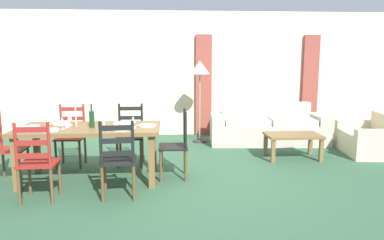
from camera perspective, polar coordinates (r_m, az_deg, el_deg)
The scene contains 35 objects.
ground_plane at distance 5.11m, azimuth -1.22°, elevation -9.55°, with size 9.60×9.60×0.02m, color #30573C.
wall_far at distance 8.14m, azimuth -2.39°, elevation 7.20°, with size 9.60×0.16×2.70m, color beige.
curtain_panel_left at distance 8.05m, azimuth 1.82°, elevation 5.40°, with size 0.35×0.08×2.20m, color brown.
curtain_panel_right at distance 8.63m, azimuth 17.95°, elevation 5.21°, with size 0.35×0.08×2.20m, color brown.
dining_table at distance 5.15m, azimuth -15.70°, elevation -1.98°, with size 1.90×0.96×0.75m.
dining_chair_near_left at distance 4.61m, azimuth -23.05°, elevation -6.06°, with size 0.43×0.41×0.96m.
dining_chair_near_right at distance 4.43m, azimuth -11.50°, elevation -6.08°, with size 0.45×0.43×0.96m.
dining_chair_far_left at distance 6.04m, azimuth -18.37°, elevation -2.30°, with size 0.43×0.41×0.96m.
dining_chair_far_right at distance 5.88m, azimuth -9.62°, elevation -2.26°, with size 0.42×0.40×0.96m.
dining_chair_head_west at distance 5.52m, azimuth -27.12°, elevation -3.89°, with size 0.42×0.44×0.96m.
dining_chair_head_east at distance 5.11m, azimuth -2.38°, elevation -3.86°, with size 0.41×0.43×0.96m.
dinner_plate_near_left at distance 5.01m, azimuth -21.37°, elevation -1.47°, with size 0.24×0.24×0.02m, color white.
fork_near_left at distance 5.06m, azimuth -22.98°, elevation -1.54°, with size 0.02×0.17×0.01m, color silver.
dinner_plate_near_right at distance 4.82m, azimuth -11.10°, elevation -1.41°, with size 0.24×0.24×0.02m, color white.
fork_near_right at distance 4.84m, azimuth -12.86°, elevation -1.49°, with size 0.02×0.17×0.01m, color silver.
dinner_plate_far_left at distance 5.48m, azimuth -19.83°, elevation -0.51°, with size 0.24×0.24×0.02m, color white.
fork_far_left at distance 5.53m, azimuth -21.32°, elevation -0.58°, with size 0.02×0.17×0.01m, color silver.
dinner_plate_far_right at distance 5.31m, azimuth -10.45°, elevation -0.42°, with size 0.24×0.24×0.02m, color white.
fork_far_right at distance 5.33m, azimuth -12.05°, elevation -0.50°, with size 0.02×0.17×0.01m, color silver.
dinner_plate_head_west at distance 5.35m, azimuth -23.95°, elevation -0.99°, with size 0.24×0.24×0.02m, color white.
fork_head_west at distance 5.41m, azimuth -25.44°, elevation -1.06°, with size 0.02×0.17×0.01m, color silver.
dinner_plate_head_east at distance 5.04m, azimuth -7.03°, elevation -0.85°, with size 0.24×0.24×0.02m, color white.
fork_head_east at distance 5.05m, azimuth -8.73°, elevation -0.94°, with size 0.02×0.17×0.01m, color silver.
wine_bottle at distance 5.06m, azimuth -15.39°, elevation 0.18°, with size 0.07×0.07×0.32m.
wine_glass_near_left at distance 5.06m, azimuth -19.65°, elevation -0.10°, with size 0.06×0.06×0.16m.
wine_glass_near_right at distance 4.89m, azimuth -9.19°, elevation 0.01°, with size 0.06×0.06×0.16m.
wine_glass_far_left at distance 5.34m, azimuth -18.58°, elevation 0.41°, with size 0.06×0.06×0.16m.
coffee_cup_primary at distance 5.11m, azimuth -11.86°, elevation -0.43°, with size 0.07×0.07×0.09m, color beige.
coffee_cup_secondary at distance 5.18m, azimuth -18.97°, elevation -0.61°, with size 0.07×0.07×0.09m, color beige.
candle_tall at distance 5.18m, azimuth -17.69°, elevation -0.04°, with size 0.05×0.05×0.30m.
candle_short at distance 5.05m, azimuth -13.64°, elevation -0.52°, with size 0.05×0.05×0.19m.
couch at distance 7.48m, azimuth 11.71°, elevation -1.31°, with size 2.33×0.95×0.80m.
coffee_table at distance 6.36m, azimuth 15.50°, elevation -2.72°, with size 0.90×0.56×0.42m.
armchair_upholstered at distance 7.24m, azimuth 26.24°, elevation -2.78°, with size 0.94×1.25×0.72m.
standing_lamp at distance 7.30m, azimuth 1.23°, elevation 7.45°, with size 0.40×0.40×1.64m.
Camera 1 is at (-0.23, -4.83, 1.63)m, focal length 34.12 mm.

